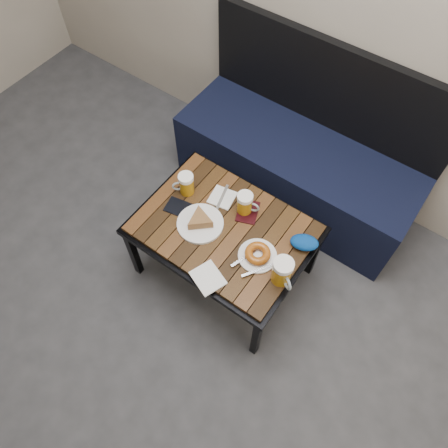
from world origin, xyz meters
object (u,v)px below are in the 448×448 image
Objects in this scene: beer_mug_centre at (245,203)px; beer_mug_right at (282,272)px; cafe_table at (224,232)px; passport_navy at (179,208)px; knit_pouch at (304,242)px; plate_pie at (200,222)px; beer_mug_left at (186,184)px; passport_burgundy at (248,212)px; bench at (298,164)px; plate_bagel at (257,255)px.

beer_mug_right reaches higher than beer_mug_centre.
cafe_table is at bearing -117.53° from beer_mug_centre.
beer_mug_centre is 0.33m from passport_navy.
knit_pouch is at bearing 94.48° from passport_navy.
plate_pie reaches higher than passport_navy.
plate_pie is (-0.13, -0.19, -0.04)m from beer_mug_centre.
beer_mug_right reaches higher than passport_navy.
beer_mug_left is at bearing 146.14° from plate_pie.
passport_navy is (0.03, -0.10, -0.06)m from beer_mug_left.
passport_burgundy is (0.04, 0.14, 0.05)m from cafe_table.
bench is 9.54× the size of beer_mug_right.
plate_pie is at bearing -151.98° from cafe_table.
knit_pouch is at bearing 50.71° from plate_bagel.
passport_burgundy is (0.29, 0.18, 0.00)m from passport_navy.
bench is 0.70m from knit_pouch.
beer_mug_left is (-0.28, 0.06, 0.11)m from cafe_table.
beer_mug_right reaches higher than knit_pouch.
plate_pie is 0.24m from passport_burgundy.
cafe_table is 6.35× the size of knit_pouch.
beer_mug_centre is (0.00, -0.57, 0.26)m from bench.
beer_mug_left reaches higher than cafe_table.
passport_navy is at bearing -170.83° from cafe_table.
passport_navy is (-0.25, -0.04, 0.05)m from cafe_table.
bench is at bearing 148.38° from passport_navy.
cafe_table is 0.13m from plate_pie.
passport_navy is 0.63m from knit_pouch.
bench is 0.63m from beer_mug_centre.
beer_mug_centre is at bearing 167.03° from passport_burgundy.
knit_pouch is at bearing -22.01° from passport_burgundy.
beer_mug_right is (0.34, -0.78, 0.27)m from bench.
passport_burgundy is at bearing 179.25° from knit_pouch.
bench is 6.21× the size of plate_pie.
beer_mug_centre is (0.03, 0.14, 0.11)m from cafe_table.
plate_bagel is 1.64× the size of passport_burgundy.
beer_mug_centre is 0.40m from beer_mug_right.
passport_navy is (-0.27, -0.74, 0.20)m from bench.
beer_mug_centre is (0.30, 0.07, 0.00)m from beer_mug_left.
beer_mug_left is 0.31m from beer_mug_centre.
beer_mug_centre is at bearing 150.57° from beer_mug_left.
beer_mug_right reaches higher than cafe_table.
plate_pie is at bearing -177.56° from plate_bagel.
plate_bagel reaches higher than passport_burgundy.
beer_mug_left is at bearing -158.99° from beer_mug_right.
passport_navy is at bearing -169.60° from passport_burgundy.
cafe_table is (-0.03, -0.71, 0.16)m from bench.
plate_bagel is at bearing 125.18° from beer_mug_left.
bench reaches higher than plate_pie.
plate_pie is 0.50m from knit_pouch.
beer_mug_left is 0.51m from plate_bagel.
passport_burgundy is (0.15, 0.19, -0.02)m from plate_pie.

